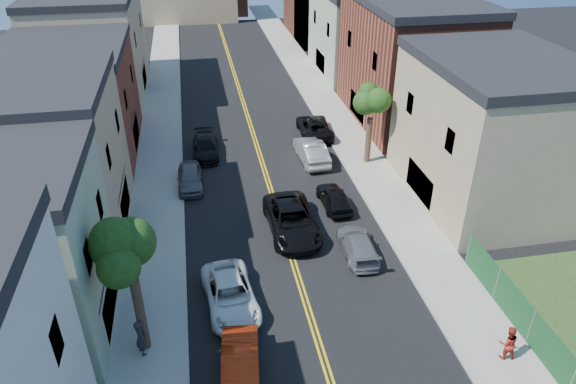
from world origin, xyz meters
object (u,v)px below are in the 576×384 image
silver_car_right (312,151)px  dark_car_right_far (314,127)px  black_car_right (334,197)px  pedestrian_right (508,343)px  white_pickup (230,295)px  pedestrian_left (141,338)px  grey_car_right (358,245)px  black_car_left (205,147)px  red_sedan (240,368)px  black_suv_lane (292,220)px  grey_car_left (190,178)px

silver_car_right → dark_car_right_far: (1.30, 4.64, -0.06)m
dark_car_right_far → black_car_right: bearing=86.0°
dark_car_right_far → pedestrian_right: 25.57m
white_pickup → pedestrian_left: size_ratio=2.78×
black_car_right → dark_car_right_far: dark_car_right_far is taller
pedestrian_right → grey_car_right: bearing=-52.9°
pedestrian_right → silver_car_right: bearing=-67.1°
black_car_right → pedestrian_left: pedestrian_left is taller
white_pickup → grey_car_right: (7.60, 2.99, -0.09)m
black_car_left → black_car_right: 12.22m
red_sedan → black_suv_lane: 11.47m
white_pickup → black_car_right: white_pickup is taller
grey_car_left → pedestrian_right: 22.84m
grey_car_right → pedestrian_right: 9.71m
black_car_left → grey_car_left: bearing=-103.7°
red_sedan → silver_car_right: (7.60, 19.76, 0.07)m
white_pickup → black_car_left: bearing=85.8°
white_pickup → dark_car_right_far: size_ratio=0.95×
pedestrian_left → dark_car_right_far: bearing=-50.6°
black_car_right → silver_car_right: bearing=-92.0°
black_car_right → black_suv_lane: (-3.30, -2.36, 0.16)m
red_sedan → dark_car_right_far: (8.90, 24.40, 0.01)m
grey_car_left → black_car_right: size_ratio=1.05×
white_pickup → black_suv_lane: size_ratio=0.86×
black_suv_lane → white_pickup: bearing=-127.3°
grey_car_right → black_car_left: bearing=-58.6°
grey_car_right → pedestrian_right: pedestrian_right is taller
dark_car_right_far → black_suv_lane: black_suv_lane is taller
dark_car_right_far → pedestrian_right: pedestrian_right is taller
white_pickup → pedestrian_left: pedestrian_left is taller
black_car_left → pedestrian_right: (12.18, -23.26, 0.33)m
red_sedan → pedestrian_left: (-4.22, 2.25, 0.34)m
white_pickup → grey_car_left: size_ratio=1.23×
black_car_left → grey_car_right: bearing=-59.6°
black_suv_lane → pedestrian_left: bearing=-136.7°
grey_car_left → pedestrian_left: size_ratio=2.26×
dark_car_right_far → black_suv_lane: bearing=74.0°
black_suv_lane → pedestrian_left: pedestrian_left is taller
pedestrian_right → black_car_right: bearing=-61.8°
grey_car_right → black_car_right: (0.00, 5.25, 0.05)m
dark_car_right_far → pedestrian_left: pedestrian_left is taller
grey_car_right → silver_car_right: 12.02m
red_sedan → pedestrian_left: pedestrian_left is taller
dark_car_right_far → pedestrian_left: (-13.13, -22.15, 0.33)m
white_pickup → black_car_left: 17.52m
grey_car_left → pedestrian_left: pedestrian_left is taller
red_sedan → pedestrian_right: bearing=1.3°
black_suv_lane → silver_car_right: bearing=68.9°
grey_car_left → black_suv_lane: size_ratio=0.69×
pedestrian_left → pedestrian_right: (16.03, -3.25, -0.06)m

